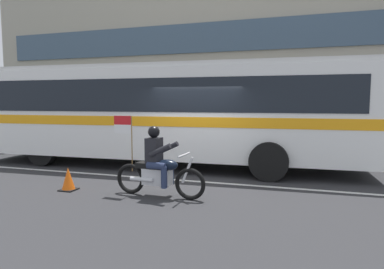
{
  "coord_description": "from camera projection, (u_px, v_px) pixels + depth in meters",
  "views": [
    {
      "loc": [
        2.67,
        -8.94,
        2.1
      ],
      "look_at": [
        -0.05,
        -0.26,
        1.2
      ],
      "focal_mm": 31.53,
      "sensor_mm": 36.0,
      "label": 1
    }
  ],
  "objects": [
    {
      "name": "ground_plane",
      "position": [
        197.0,
        176.0,
        9.49
      ],
      "size": [
        60.0,
        60.0,
        0.0
      ],
      "primitive_type": "plane",
      "color": "#2B2B2D"
    },
    {
      "name": "sidewalk_curb",
      "position": [
        231.0,
        149.0,
        14.32
      ],
      "size": [
        28.0,
        3.8,
        0.15
      ],
      "primitive_type": "cube",
      "color": "#B7B2A8",
      "rests_on": "ground_plane"
    },
    {
      "name": "lane_center_stripe",
      "position": [
        190.0,
        181.0,
        8.92
      ],
      "size": [
        26.6,
        0.14,
        0.01
      ],
      "primitive_type": "cube",
      "color": "silver",
      "rests_on": "ground_plane"
    },
    {
      "name": "transit_bus",
      "position": [
        164.0,
        108.0,
        10.86
      ],
      "size": [
        12.52,
        3.07,
        3.22
      ],
      "color": "white",
      "rests_on": "ground_plane"
    },
    {
      "name": "motorcycle_with_rider",
      "position": [
        158.0,
        167.0,
        7.4
      ],
      "size": [
        2.19,
        0.64,
        1.78
      ],
      "color": "black",
      "rests_on": "ground_plane"
    },
    {
      "name": "traffic_cone",
      "position": [
        68.0,
        179.0,
        7.97
      ],
      "size": [
        0.36,
        0.36,
        0.55
      ],
      "color": "#EA590F",
      "rests_on": "ground_plane"
    }
  ]
}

